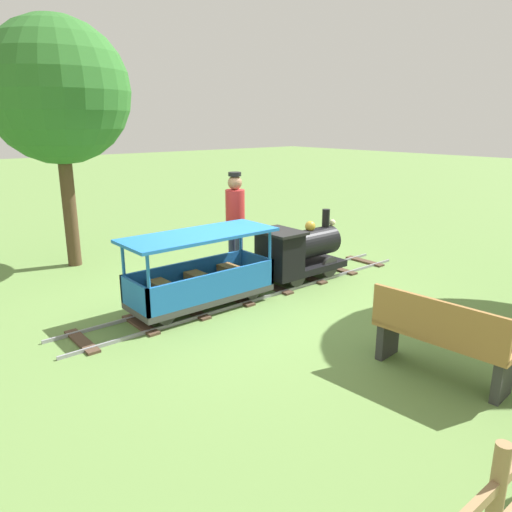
{
  "coord_description": "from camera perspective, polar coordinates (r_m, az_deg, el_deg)",
  "views": [
    {
      "loc": [
        5.03,
        -3.86,
        2.37
      ],
      "look_at": [
        0.0,
        0.35,
        0.55
      ],
      "focal_mm": 34.16,
      "sensor_mm": 36.0,
      "label": 1
    }
  ],
  "objects": [
    {
      "name": "conductor_person",
      "position": [
        7.64,
        -2.45,
        4.83
      ],
      "size": [
        0.3,
        0.3,
        1.62
      ],
      "color": "#282D47",
      "rests_on": "ground_plane"
    },
    {
      "name": "park_bench",
      "position": [
        4.94,
        20.77,
        -8.88
      ],
      "size": [
        1.33,
        0.5,
        0.82
      ],
      "color": "olive",
      "rests_on": "ground_plane"
    },
    {
      "name": "oak_tree_near",
      "position": [
        8.57,
        -22.22,
        17.31
      ],
      "size": [
        2.25,
        2.25,
        3.94
      ],
      "color": "#4C3823",
      "rests_on": "ground_plane"
    },
    {
      "name": "passenger_car",
      "position": [
        6.32,
        -6.46,
        -2.54
      ],
      "size": [
        0.79,
        2.0,
        0.97
      ],
      "color": "#3F3F3F",
      "rests_on": "ground_plane"
    },
    {
      "name": "locomotive",
      "position": [
        7.37,
        4.98,
        0.61
      ],
      "size": [
        0.69,
        1.45,
        1.01
      ],
      "color": "black",
      "rests_on": "ground_plane"
    },
    {
      "name": "track",
      "position": [
        6.95,
        -0.16,
        -4.27
      ],
      "size": [
        0.73,
        5.7,
        0.04
      ],
      "color": "gray",
      "rests_on": "ground_plane"
    },
    {
      "name": "ground_plane",
      "position": [
        6.77,
        -2.27,
        -5.0
      ],
      "size": [
        60.0,
        60.0,
        0.0
      ],
      "primitive_type": "plane",
      "color": "#608442"
    }
  ]
}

